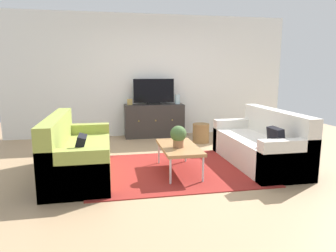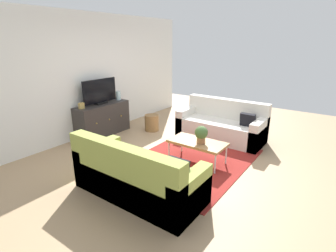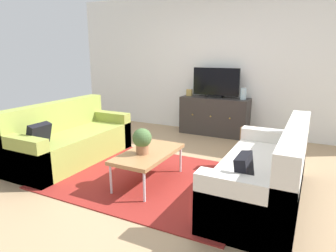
{
  "view_description": "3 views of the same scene",
  "coord_description": "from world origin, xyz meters",
  "px_view_note": "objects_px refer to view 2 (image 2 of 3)",
  "views": [
    {
      "loc": [
        -0.93,
        -4.42,
        1.47
      ],
      "look_at": [
        0.0,
        0.36,
        0.58
      ],
      "focal_mm": 32.55,
      "sensor_mm": 36.0,
      "label": 1
    },
    {
      "loc": [
        -3.76,
        -2.34,
        2.12
      ],
      "look_at": [
        0.0,
        0.36,
        0.58
      ],
      "focal_mm": 27.8,
      "sensor_mm": 36.0,
      "label": 2
    },
    {
      "loc": [
        1.79,
        -3.18,
        1.57
      ],
      "look_at": [
        0.0,
        0.36,
        0.58
      ],
      "focal_mm": 31.55,
      "sensor_mm": 36.0,
      "label": 3
    }
  ],
  "objects_px": {
    "couch_right_side": "(222,126)",
    "tv_console": "(103,119)",
    "mantel_clock": "(81,106)",
    "coffee_table": "(197,143)",
    "couch_left_side": "(135,179)",
    "glass_vase": "(118,95)",
    "flat_screen_tv": "(100,92)",
    "potted_plant": "(201,134)",
    "wicker_basket": "(152,123)"
  },
  "relations": [
    {
      "from": "tv_console",
      "to": "mantel_clock",
      "type": "relative_size",
      "value": 10.11
    },
    {
      "from": "couch_left_side",
      "to": "flat_screen_tv",
      "type": "bearing_deg",
      "value": 58.17
    },
    {
      "from": "tv_console",
      "to": "glass_vase",
      "type": "height_order",
      "value": "glass_vase"
    },
    {
      "from": "coffee_table",
      "to": "couch_left_side",
      "type": "bearing_deg",
      "value": 174.26
    },
    {
      "from": "mantel_clock",
      "to": "couch_left_side",
      "type": "bearing_deg",
      "value": -111.79
    },
    {
      "from": "glass_vase",
      "to": "coffee_table",
      "type": "bearing_deg",
      "value": -102.23
    },
    {
      "from": "potted_plant",
      "to": "glass_vase",
      "type": "bearing_deg",
      "value": 77.52
    },
    {
      "from": "couch_right_side",
      "to": "potted_plant",
      "type": "bearing_deg",
      "value": -170.6
    },
    {
      "from": "tv_console",
      "to": "wicker_basket",
      "type": "bearing_deg",
      "value": -41.29
    },
    {
      "from": "flat_screen_tv",
      "to": "mantel_clock",
      "type": "distance_m",
      "value": 0.58
    },
    {
      "from": "couch_right_side",
      "to": "tv_console",
      "type": "xyz_separation_m",
      "value": [
        -1.38,
        2.37,
        0.07
      ]
    },
    {
      "from": "couch_left_side",
      "to": "glass_vase",
      "type": "height_order",
      "value": "glass_vase"
    },
    {
      "from": "couch_right_side",
      "to": "wicker_basket",
      "type": "bearing_deg",
      "value": 107.74
    },
    {
      "from": "flat_screen_tv",
      "to": "tv_console",
      "type": "bearing_deg",
      "value": -90.0
    },
    {
      "from": "couch_right_side",
      "to": "mantel_clock",
      "type": "height_order",
      "value": "same"
    },
    {
      "from": "coffee_table",
      "to": "glass_vase",
      "type": "xyz_separation_m",
      "value": [
        0.55,
        2.52,
        0.47
      ]
    },
    {
      "from": "coffee_table",
      "to": "potted_plant",
      "type": "distance_m",
      "value": 0.22
    },
    {
      "from": "potted_plant",
      "to": "wicker_basket",
      "type": "distance_m",
      "value": 2.09
    },
    {
      "from": "couch_right_side",
      "to": "tv_console",
      "type": "bearing_deg",
      "value": 120.2
    },
    {
      "from": "coffee_table",
      "to": "mantel_clock",
      "type": "xyz_separation_m",
      "value": [
        -0.53,
        2.52,
        0.43
      ]
    },
    {
      "from": "couch_left_side",
      "to": "mantel_clock",
      "type": "distance_m",
      "value": 2.61
    },
    {
      "from": "tv_console",
      "to": "flat_screen_tv",
      "type": "height_order",
      "value": "flat_screen_tv"
    },
    {
      "from": "couch_right_side",
      "to": "mantel_clock",
      "type": "relative_size",
      "value": 14.44
    },
    {
      "from": "potted_plant",
      "to": "flat_screen_tv",
      "type": "height_order",
      "value": "flat_screen_tv"
    },
    {
      "from": "wicker_basket",
      "to": "coffee_table",
      "type": "bearing_deg",
      "value": -116.4
    },
    {
      "from": "flat_screen_tv",
      "to": "mantel_clock",
      "type": "bearing_deg",
      "value": -177.87
    },
    {
      "from": "mantel_clock",
      "to": "flat_screen_tv",
      "type": "bearing_deg",
      "value": 2.13
    },
    {
      "from": "coffee_table",
      "to": "wicker_basket",
      "type": "bearing_deg",
      "value": 63.6
    },
    {
      "from": "tv_console",
      "to": "couch_right_side",
      "type": "bearing_deg",
      "value": -59.8
    },
    {
      "from": "potted_plant",
      "to": "glass_vase",
      "type": "distance_m",
      "value": 2.69
    },
    {
      "from": "coffee_table",
      "to": "glass_vase",
      "type": "height_order",
      "value": "glass_vase"
    },
    {
      "from": "potted_plant",
      "to": "flat_screen_tv",
      "type": "xyz_separation_m",
      "value": [
        0.04,
        2.63,
        0.44
      ]
    },
    {
      "from": "coffee_table",
      "to": "mantel_clock",
      "type": "height_order",
      "value": "mantel_clock"
    },
    {
      "from": "couch_right_side",
      "to": "flat_screen_tv",
      "type": "distance_m",
      "value": 2.86
    },
    {
      "from": "couch_left_side",
      "to": "tv_console",
      "type": "bearing_deg",
      "value": 57.95
    },
    {
      "from": "coffee_table",
      "to": "tv_console",
      "type": "bearing_deg",
      "value": 89.78
    },
    {
      "from": "couch_left_side",
      "to": "glass_vase",
      "type": "bearing_deg",
      "value": 49.56
    },
    {
      "from": "coffee_table",
      "to": "tv_console",
      "type": "relative_size",
      "value": 0.77
    },
    {
      "from": "couch_left_side",
      "to": "glass_vase",
      "type": "distance_m",
      "value": 3.17
    },
    {
      "from": "potted_plant",
      "to": "tv_console",
      "type": "height_order",
      "value": "tv_console"
    },
    {
      "from": "glass_vase",
      "to": "wicker_basket",
      "type": "height_order",
      "value": "glass_vase"
    },
    {
      "from": "couch_left_side",
      "to": "mantel_clock",
      "type": "height_order",
      "value": "same"
    },
    {
      "from": "coffee_table",
      "to": "tv_console",
      "type": "distance_m",
      "value": 2.52
    },
    {
      "from": "flat_screen_tv",
      "to": "potted_plant",
      "type": "bearing_deg",
      "value": -90.88
    },
    {
      "from": "couch_left_side",
      "to": "potted_plant",
      "type": "xyz_separation_m",
      "value": [
        1.45,
        -0.24,
        0.28
      ]
    },
    {
      "from": "couch_right_side",
      "to": "wicker_basket",
      "type": "xyz_separation_m",
      "value": [
        -0.52,
        1.61,
        -0.09
      ]
    },
    {
      "from": "tv_console",
      "to": "wicker_basket",
      "type": "height_order",
      "value": "tv_console"
    },
    {
      "from": "tv_console",
      "to": "wicker_basket",
      "type": "distance_m",
      "value": 1.16
    },
    {
      "from": "couch_right_side",
      "to": "tv_console",
      "type": "relative_size",
      "value": 1.43
    },
    {
      "from": "potted_plant",
      "to": "glass_vase",
      "type": "height_order",
      "value": "glass_vase"
    }
  ]
}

